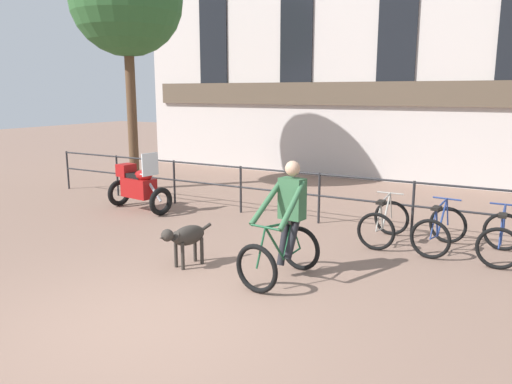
% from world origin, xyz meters
% --- Properties ---
extents(ground_plane, '(60.00, 60.00, 0.00)m').
position_xyz_m(ground_plane, '(0.00, 0.00, 0.00)').
color(ground_plane, '#846656').
extents(canal_railing, '(15.05, 0.05, 1.05)m').
position_xyz_m(canal_railing, '(-0.00, 5.20, 0.71)').
color(canal_railing, '#232326').
rests_on(canal_railing, ground_plane).
extents(building_facade, '(18.00, 0.72, 9.97)m').
position_xyz_m(building_facade, '(0.00, 10.99, 4.96)').
color(building_facade, beige).
rests_on(building_facade, ground_plane).
extents(cyclist_with_bike, '(0.82, 1.24, 1.70)m').
position_xyz_m(cyclist_with_bike, '(0.77, 2.10, 0.76)').
color(cyclist_with_bike, black).
rests_on(cyclist_with_bike, ground_plane).
extents(dog, '(0.40, 0.98, 0.66)m').
position_xyz_m(dog, '(-0.78, 1.78, 0.47)').
color(dog, '#332D28').
rests_on(dog, ground_plane).
extents(parked_motorcycle, '(1.68, 0.86, 1.35)m').
position_xyz_m(parked_motorcycle, '(-4.00, 4.23, 0.56)').
color(parked_motorcycle, black).
rests_on(parked_motorcycle, ground_plane).
extents(parked_bicycle_near_lamp, '(0.67, 1.12, 0.86)m').
position_xyz_m(parked_bicycle_near_lamp, '(1.53, 4.54, 0.36)').
color(parked_bicycle_near_lamp, black).
rests_on(parked_bicycle_near_lamp, ground_plane).
extents(parked_bicycle_mid_left, '(0.77, 1.17, 0.86)m').
position_xyz_m(parked_bicycle_mid_left, '(2.47, 4.54, 0.36)').
color(parked_bicycle_mid_left, black).
rests_on(parked_bicycle_mid_left, ground_plane).
extents(parked_bicycle_mid_right, '(0.66, 1.11, 0.86)m').
position_xyz_m(parked_bicycle_mid_right, '(3.42, 4.54, 0.36)').
color(parked_bicycle_mid_right, black).
rests_on(parked_bicycle_mid_right, ground_plane).
extents(tree_canalside_left, '(2.92, 2.92, 6.48)m').
position_xyz_m(tree_canalside_left, '(-5.84, 6.07, 4.98)').
color(tree_canalside_left, brown).
rests_on(tree_canalside_left, ground_plane).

